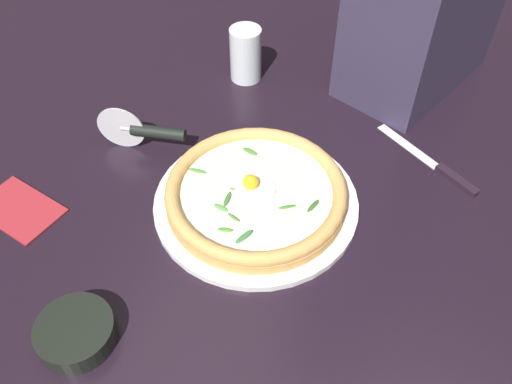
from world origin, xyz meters
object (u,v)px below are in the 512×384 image
(pizza, at_px, (256,193))
(drinking_glass, at_px, (246,58))
(table_knife, at_px, (441,168))
(pizza_cutter, at_px, (146,131))
(folded_napkin, at_px, (19,209))
(side_bowl, at_px, (76,333))

(pizza, distance_m, drinking_glass, 0.36)
(table_knife, bearing_deg, pizza, 40.36)
(drinking_glass, bearing_deg, table_knife, 167.73)
(pizza_cutter, xyz_separation_m, folded_napkin, (0.11, 0.22, -0.04))
(drinking_glass, bearing_deg, side_bowl, 96.12)
(pizza_cutter, height_order, drinking_glass, drinking_glass)
(folded_napkin, bearing_deg, table_knife, -146.26)
(pizza, height_order, drinking_glass, drinking_glass)
(drinking_glass, bearing_deg, pizza, 119.66)
(side_bowl, bearing_deg, table_knife, -124.04)
(drinking_glass, height_order, folded_napkin, drinking_glass)
(side_bowl, distance_m, folded_napkin, 0.28)
(pizza, height_order, pizza_cutter, pizza_cutter)
(pizza, distance_m, table_knife, 0.34)
(table_knife, distance_m, drinking_glass, 0.45)
(pizza_cutter, height_order, folded_napkin, pizza_cutter)
(pizza, relative_size, drinking_glass, 2.65)
(side_bowl, height_order, pizza_cutter, pizza_cutter)
(pizza, bearing_deg, folded_napkin, 28.05)
(pizza_cutter, bearing_deg, table_knife, -159.71)
(table_knife, distance_m, folded_napkin, 0.73)
(pizza_cutter, distance_m, table_knife, 0.53)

